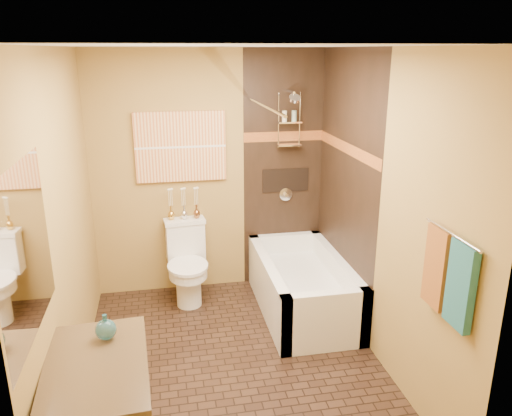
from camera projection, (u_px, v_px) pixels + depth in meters
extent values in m
plane|color=black|center=(234.00, 364.00, 4.12)|extent=(3.00, 3.00, 0.00)
cube|color=#A27E3E|center=(63.00, 232.00, 3.52)|extent=(0.02, 3.00, 2.50)
cube|color=#A27E3E|center=(381.00, 211.00, 3.96)|extent=(0.02, 3.00, 2.50)
cube|color=#A27E3E|center=(210.00, 174.00, 5.14)|extent=(2.40, 0.02, 2.50)
cube|color=#A27E3E|center=(278.00, 324.00, 2.33)|extent=(2.40, 0.02, 2.50)
plane|color=silver|center=(228.00, 46.00, 3.36)|extent=(3.00, 3.00, 0.00)
cube|color=black|center=(283.00, 171.00, 5.27)|extent=(0.85, 0.01, 2.50)
cube|color=black|center=(345.00, 187.00, 4.65)|extent=(0.01, 1.50, 2.50)
cube|color=maroon|center=(284.00, 136.00, 5.15)|extent=(0.85, 0.01, 0.10)
cube|color=maroon|center=(347.00, 148.00, 4.54)|extent=(0.01, 1.50, 0.10)
cube|color=black|center=(286.00, 180.00, 5.30)|extent=(0.50, 0.01, 0.25)
cylinder|color=silver|center=(291.00, 92.00, 4.89)|extent=(0.02, 0.26, 0.02)
cylinder|color=silver|center=(295.00, 98.00, 4.77)|extent=(0.11, 0.11, 0.09)
cylinder|color=silver|center=(286.00, 194.00, 5.33)|extent=(0.14, 0.02, 0.14)
cylinder|color=silver|center=(263.00, 105.00, 4.28)|extent=(0.03, 1.55, 0.03)
cylinder|color=silver|center=(452.00, 234.00, 2.90)|extent=(0.02, 0.55, 0.02)
cube|color=#1D5663|center=(461.00, 286.00, 2.87)|extent=(0.05, 0.22, 0.52)
cube|color=brown|center=(437.00, 267.00, 3.11)|extent=(0.05, 0.22, 0.52)
cube|color=#CA632F|center=(181.00, 147.00, 4.97)|extent=(0.90, 0.04, 0.70)
cube|color=white|center=(26.00, 253.00, 2.51)|extent=(0.01, 1.00, 0.90)
cube|color=white|center=(325.00, 322.00, 4.23)|extent=(0.80, 0.10, 0.55)
cube|color=white|center=(285.00, 257.00, 5.53)|extent=(0.80, 0.10, 0.55)
cube|color=white|center=(268.00, 288.00, 4.82)|extent=(0.10, 1.50, 0.55)
cube|color=white|center=(336.00, 282.00, 4.94)|extent=(0.10, 1.50, 0.55)
cube|color=white|center=(302.00, 294.00, 4.91)|extent=(0.64, 1.34, 0.35)
cube|color=white|center=(185.00, 241.00, 5.19)|extent=(0.41, 0.21, 0.39)
cube|color=white|center=(184.00, 221.00, 5.12)|extent=(0.43, 0.23, 0.04)
cylinder|color=white|center=(189.00, 287.00, 5.01)|extent=(0.25, 0.25, 0.39)
cylinder|color=white|center=(188.00, 271.00, 4.96)|extent=(0.38, 0.38, 0.10)
cylinder|color=white|center=(188.00, 266.00, 4.94)|extent=(0.40, 0.40, 0.03)
cube|color=black|center=(96.00, 366.00, 2.77)|extent=(0.62, 0.95, 0.04)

